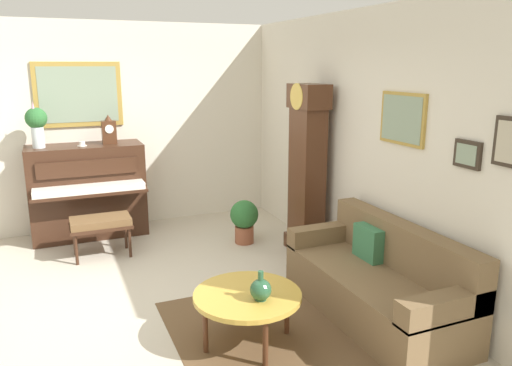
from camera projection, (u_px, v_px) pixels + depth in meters
ground_plane at (143, 308)px, 4.75m from camera, size 6.40×6.00×0.10m
wall_left at (102, 126)px, 6.73m from camera, size 0.13×4.90×2.80m
wall_back at (361, 144)px, 5.30m from camera, size 5.30×0.13×2.80m
area_rug at (271, 342)px, 4.07m from camera, size 2.10×1.50×0.01m
piano at (88, 191)px, 6.48m from camera, size 0.87×1.44×1.22m
piano_bench at (101, 224)px, 5.81m from camera, size 0.42×0.70×0.48m
grandfather_clock at (307, 174)px, 5.86m from camera, size 0.52×0.34×2.03m
couch at (378, 283)px, 4.46m from camera, size 1.90×0.80×0.84m
coffee_table at (247, 297)px, 3.98m from camera, size 0.88×0.88×0.44m
mantel_clock at (109, 131)px, 6.42m from camera, size 0.13×0.18×0.38m
flower_vase at (36, 123)px, 6.06m from camera, size 0.26×0.26×0.58m
teacup at (82, 144)px, 6.27m from camera, size 0.12×0.12×0.06m
green_jug at (261, 289)px, 3.84m from camera, size 0.17×0.17×0.24m
potted_plant at (244, 219)px, 6.28m from camera, size 0.36×0.36×0.56m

